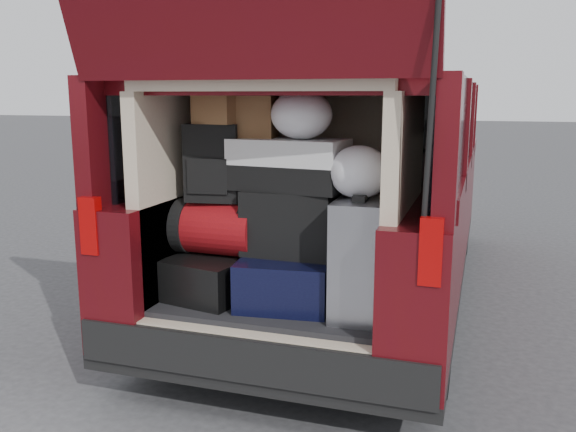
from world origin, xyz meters
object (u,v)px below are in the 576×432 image
black_soft_case (291,223)px  black_hardshell (218,274)px  red_duffel (218,228)px  navy_hardshell (289,278)px  twotone_duffel (289,164)px  backpack (214,163)px  silver_roller (360,259)px

black_soft_case → black_hardshell: bearing=-174.7°
red_duffel → navy_hardshell: bearing=1.5°
navy_hardshell → black_soft_case: bearing=69.8°
navy_hardshell → twotone_duffel: twotone_duffel is taller
black_hardshell → black_soft_case: (0.43, 0.03, 0.33)m
black_hardshell → red_duffel: (-0.00, 0.02, 0.27)m
navy_hardshell → twotone_duffel: (-0.01, 0.04, 0.63)m
backpack → twotone_duffel: (0.43, 0.04, 0.00)m
black_hardshell → backpack: size_ratio=1.35×
navy_hardshell → black_hardshell: bearing=175.5°
silver_roller → backpack: bearing=170.5°
red_duffel → twotone_duffel: (0.42, 0.04, 0.37)m
navy_hardshell → backpack: 0.77m
black_soft_case → backpack: (-0.45, -0.02, 0.32)m
black_soft_case → twotone_duffel: bearing=130.5°
silver_roller → black_soft_case: bearing=160.4°
silver_roller → backpack: size_ratio=1.42×
black_hardshell → silver_roller: 0.88m
black_hardshell → navy_hardshell: size_ratio=0.97×
navy_hardshell → twotone_duffel: bearing=99.6°
black_hardshell → twotone_duffel: 0.77m
navy_hardshell → twotone_duffel: size_ratio=0.97×
black_hardshell → silver_roller: (0.85, -0.10, 0.19)m
black_hardshell → backpack: bearing=140.6°
silver_roller → red_duffel: 0.86m
silver_roller → black_soft_case: size_ratio=1.23×
black_hardshell → silver_roller: silver_roller is taller
red_duffel → black_soft_case: size_ratio=0.95×
red_duffel → backpack: backpack is taller
red_duffel → backpack: 0.37m
navy_hardshell → silver_roller: size_ratio=0.98×
black_hardshell → twotone_duffel: size_ratio=0.94×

